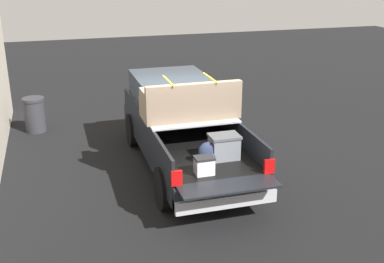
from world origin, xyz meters
name	(u,v)px	position (x,y,z in m)	size (l,w,h in m)	color
ground_plane	(185,167)	(0.00, 0.00, 0.00)	(40.00, 40.00, 0.00)	black
pickup_truck	(180,122)	(0.38, 0.00, 0.99)	(6.05, 2.06, 2.23)	black
trash_can	(35,115)	(3.59, 3.36, 0.50)	(0.60, 0.60, 0.98)	#2D2D33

